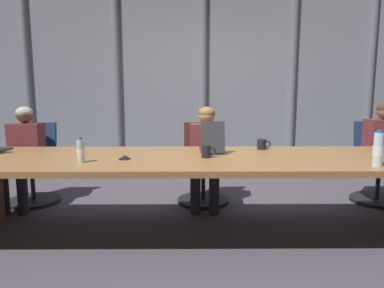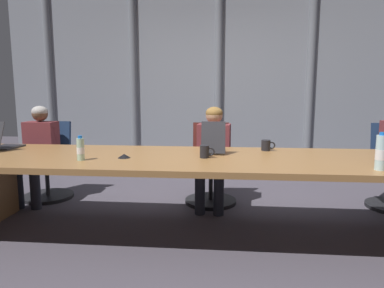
% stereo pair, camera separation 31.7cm
% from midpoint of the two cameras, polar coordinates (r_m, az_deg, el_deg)
% --- Properties ---
extents(ground_plane, '(12.84, 12.84, 0.00)m').
position_cam_midpoint_polar(ground_plane, '(3.32, 0.07, -14.58)').
color(ground_plane, '#47424C').
extents(conference_table, '(4.79, 1.15, 0.73)m').
position_cam_midpoint_polar(conference_table, '(3.13, 0.07, -4.34)').
color(conference_table, olive).
rests_on(conference_table, ground_plane).
extents(curtain_backdrop, '(6.42, 0.17, 2.96)m').
position_cam_midpoint_polar(curtain_backdrop, '(5.44, -0.14, 10.47)').
color(curtain_backdrop, gray).
rests_on(curtain_backdrop, ground_plane).
extents(laptop_left_mid, '(0.22, 0.41, 0.30)m').
position_cam_midpoint_polar(laptop_left_mid, '(3.35, 0.49, -0.28)').
color(laptop_left_mid, '#2D2D33').
rests_on(laptop_left_mid, conference_table).
extents(office_chair_left_end, '(0.60, 0.60, 0.93)m').
position_cam_midpoint_polar(office_chair_left_end, '(4.63, -26.01, -4.23)').
color(office_chair_left_end, navy).
rests_on(office_chair_left_end, ground_plane).
extents(office_chair_left_mid, '(0.60, 0.60, 0.93)m').
position_cam_midpoint_polar(office_chair_left_mid, '(4.18, -0.40, -4.66)').
color(office_chair_left_mid, '#511E19').
rests_on(office_chair_left_mid, ground_plane).
extents(office_chair_center, '(0.60, 0.60, 0.94)m').
position_cam_midpoint_polar(office_chair_center, '(4.66, 25.98, -4.10)').
color(office_chair_center, navy).
rests_on(office_chair_center, ground_plane).
extents(person_left_end, '(0.37, 0.55, 1.13)m').
position_cam_midpoint_polar(person_left_end, '(4.45, -27.50, -1.05)').
color(person_left_end, brown).
rests_on(person_left_end, ground_plane).
extents(person_left_mid, '(0.41, 0.57, 1.13)m').
position_cam_midpoint_polar(person_left_mid, '(3.96, 0.00, -1.07)').
color(person_left_mid, brown).
rests_on(person_left_mid, ground_plane).
extents(water_bottle_primary, '(0.08, 0.08, 0.28)m').
position_cam_midpoint_polar(water_bottle_primary, '(2.99, 25.25, -0.84)').
color(water_bottle_primary, silver).
rests_on(water_bottle_primary, conference_table).
extents(water_bottle_secondary, '(0.06, 0.06, 0.21)m').
position_cam_midpoint_polar(water_bottle_secondary, '(3.03, -20.44, -1.12)').
color(water_bottle_secondary, '#ADD1B2').
rests_on(water_bottle_secondary, conference_table).
extents(coffee_mug_near, '(0.13, 0.09, 0.10)m').
position_cam_midpoint_polar(coffee_mug_near, '(3.52, 8.75, -0.05)').
color(coffee_mug_near, black).
rests_on(coffee_mug_near, conference_table).
extents(coffee_mug_far, '(0.13, 0.08, 0.11)m').
position_cam_midpoint_polar(coffee_mug_far, '(3.06, -0.60, -1.22)').
color(coffee_mug_far, black).
rests_on(coffee_mug_far, conference_table).
extents(conference_mic_left_side, '(0.11, 0.11, 0.03)m').
position_cam_midpoint_polar(conference_mic_left_side, '(3.08, -13.73, -2.11)').
color(conference_mic_left_side, black).
rests_on(conference_mic_left_side, conference_table).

